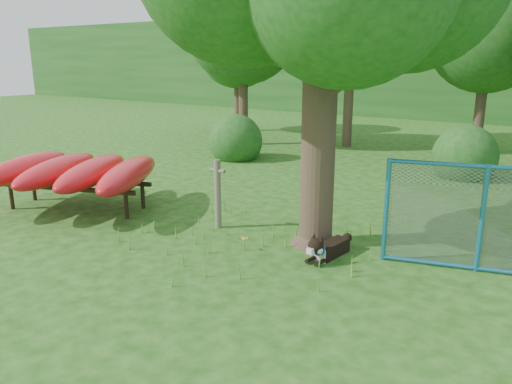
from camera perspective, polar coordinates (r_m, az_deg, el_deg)
The scene contains 12 objects.
ground at distance 8.37m, azimuth -5.88°, elevation -8.19°, with size 80.00×80.00×0.00m, color #194B0F.
wooden_post at distance 9.86m, azimuth -4.40°, elevation -0.03°, with size 0.38×0.13×1.39m.
kayak_rack at distance 11.77m, azimuth -20.00°, elevation 2.25°, with size 4.64×4.17×1.13m.
husky_dog at distance 8.56m, azimuth 8.07°, elevation -6.37°, with size 0.39×1.17×0.52m.
fence_section at distance 8.51m, azimuth 24.41°, elevation -2.83°, with size 2.89×0.87×2.90m.
wildflower_clump at distance 8.80m, azimuth -1.33°, elevation -5.45°, with size 0.12×0.11×0.26m.
bg_tree_a at distance 19.61m, azimuth -1.51°, elevation 18.50°, with size 4.40×4.40×6.70m.
bg_tree_c at distance 19.15m, azimuth 25.06°, elevation 16.12°, with size 4.00×4.00×6.12m.
bg_tree_f at distance 23.48m, azimuth -2.12°, elevation 16.07°, with size 3.60×3.60×5.55m.
shrub_left at distance 16.99m, azimuth -2.31°, elevation 3.84°, with size 1.80×1.80×1.80m, color #1A4D19.
shrub_mid at distance 15.47m, azimuth 22.53°, elevation 1.58°, with size 1.80×1.80×1.80m, color #1A4D19.
wooded_hillside at distance 34.18m, azimuth 26.97°, elevation 12.94°, with size 80.00×12.00×6.00m, color #1A4D19.
Camera 1 is at (5.06, -5.80, 3.28)m, focal length 35.00 mm.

